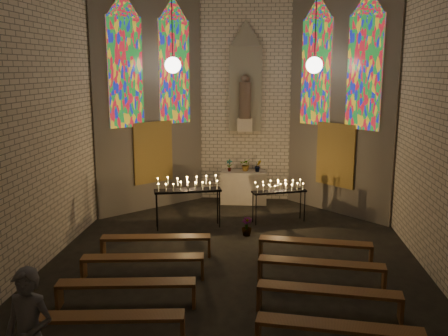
{
  "coord_description": "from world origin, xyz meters",
  "views": [
    {
      "loc": [
        0.64,
        -9.54,
        4.14
      ],
      "look_at": [
        -0.28,
        1.36,
        1.93
      ],
      "focal_mm": 40.0,
      "sensor_mm": 36.0,
      "label": 1
    }
  ],
  "objects_px": {
    "aisle_flower_pot": "(247,227)",
    "votive_stand_right": "(279,188)",
    "altar": "(244,187)",
    "votive_stand_left": "(188,187)"
  },
  "relations": [
    {
      "from": "aisle_flower_pot",
      "to": "votive_stand_right",
      "type": "distance_m",
      "value": 1.62
    },
    {
      "from": "altar",
      "to": "votive_stand_left",
      "type": "distance_m",
      "value": 2.92
    },
    {
      "from": "altar",
      "to": "votive_stand_right",
      "type": "bearing_deg",
      "value": -60.85
    },
    {
      "from": "votive_stand_right",
      "to": "votive_stand_left",
      "type": "bearing_deg",
      "value": 176.28
    },
    {
      "from": "votive_stand_left",
      "to": "votive_stand_right",
      "type": "bearing_deg",
      "value": 0.57
    },
    {
      "from": "aisle_flower_pot",
      "to": "votive_stand_left",
      "type": "bearing_deg",
      "value": 160.98
    },
    {
      "from": "aisle_flower_pot",
      "to": "votive_stand_left",
      "type": "xyz_separation_m",
      "value": [
        -1.56,
        0.54,
        0.86
      ]
    },
    {
      "from": "aisle_flower_pot",
      "to": "votive_stand_right",
      "type": "relative_size",
      "value": 0.31
    },
    {
      "from": "aisle_flower_pot",
      "to": "votive_stand_left",
      "type": "height_order",
      "value": "votive_stand_left"
    },
    {
      "from": "altar",
      "to": "votive_stand_left",
      "type": "bearing_deg",
      "value": -118.26
    }
  ]
}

